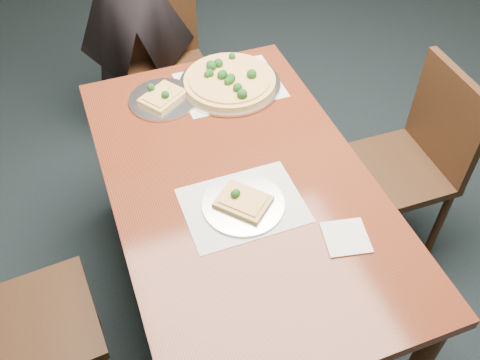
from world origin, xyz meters
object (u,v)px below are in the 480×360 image
object	(u,v)px
chair_right	(413,156)
dining_table	(240,197)
chair_left	(4,326)
slice_plate_near	(243,203)
pizza_pan	(229,81)
slice_plate_far	(163,98)
chair_far	(166,59)

from	to	relation	value
chair_right	dining_table	bearing A→B (deg)	-83.57
chair_left	slice_plate_near	bearing A→B (deg)	-92.40
chair_right	slice_plate_near	size ratio (longest dim) A/B	3.25
pizza_pan	slice_plate_far	distance (m)	0.29
dining_table	slice_plate_far	size ratio (longest dim) A/B	5.36
chair_left	chair_far	bearing A→B (deg)	-38.95
dining_table	chair_right	bearing A→B (deg)	5.28
chair_far	chair_right	world-z (taller)	same
slice_plate_far	chair_far	bearing A→B (deg)	76.11
pizza_pan	chair_left	bearing A→B (deg)	-147.04
chair_far	chair_left	bearing A→B (deg)	-125.56
slice_plate_near	chair_far	bearing A→B (deg)	87.96
dining_table	slice_plate_near	world-z (taller)	slice_plate_near
dining_table	chair_left	size ratio (longest dim) A/B	1.65
slice_plate_far	pizza_pan	bearing A→B (deg)	-0.05
chair_far	slice_plate_far	bearing A→B (deg)	-104.71
dining_table	pizza_pan	world-z (taller)	pizza_pan
chair_far	slice_plate_near	xyz separation A→B (m)	(-0.05, -1.27, 0.25)
dining_table	slice_plate_far	distance (m)	0.56
pizza_pan	slice_plate_near	bearing A→B (deg)	-105.72
pizza_pan	dining_table	bearing A→B (deg)	-105.74
dining_table	chair_right	distance (m)	0.84
dining_table	slice_plate_far	xyz separation A→B (m)	(-0.14, 0.53, 0.10)
dining_table	chair_left	bearing A→B (deg)	-171.02
chair_right	pizza_pan	xyz separation A→B (m)	(-0.68, 0.45, 0.26)
dining_table	chair_right	world-z (taller)	chair_right
chair_left	slice_plate_far	distance (m)	1.03
chair_right	slice_plate_near	world-z (taller)	chair_right
chair_right	slice_plate_near	bearing A→B (deg)	-76.43
slice_plate_near	slice_plate_far	world-z (taller)	same
chair_right	slice_plate_far	bearing A→B (deg)	-113.97
chair_far	pizza_pan	size ratio (longest dim) A/B	2.12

